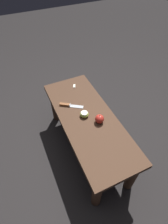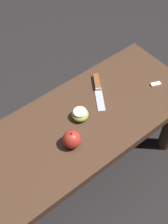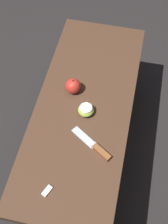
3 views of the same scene
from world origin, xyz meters
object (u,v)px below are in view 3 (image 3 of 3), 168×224
(wooden_bench, at_px, (84,116))
(knife, at_px, (96,148))
(apple_whole, at_px, (73,86))
(apple_cut, at_px, (86,110))

(wooden_bench, bearing_deg, knife, -153.81)
(apple_whole, xyz_separation_m, apple_cut, (-0.11, -0.08, -0.01))
(knife, xyz_separation_m, apple_cut, (0.16, 0.08, 0.01))
(apple_whole, bearing_deg, knife, -148.92)
(apple_whole, distance_m, apple_cut, 0.13)
(apple_cut, bearing_deg, knife, -154.08)
(wooden_bench, distance_m, apple_whole, 0.16)
(wooden_bench, distance_m, apple_cut, 0.12)
(knife, bearing_deg, apple_whole, -25.91)
(knife, distance_m, apple_cut, 0.18)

